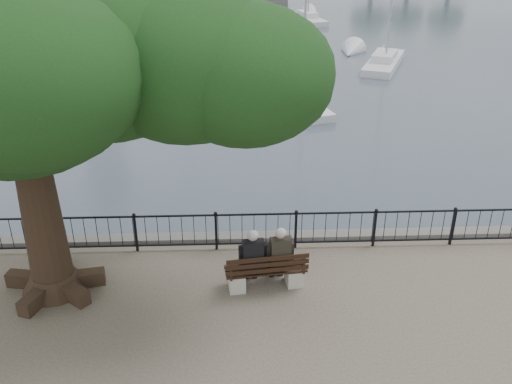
{
  "coord_description": "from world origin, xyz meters",
  "views": [
    {
      "loc": [
        -0.48,
        -9.83,
        7.79
      ],
      "look_at": [
        0.0,
        2.5,
        1.6
      ],
      "focal_mm": 40.0,
      "sensor_mm": 36.0,
      "label": 1
    }
  ],
  "objects_px": {
    "tree": "(54,52)",
    "bench": "(266,275)",
    "person_right": "(279,257)",
    "person_left": "(252,260)"
  },
  "relations": [
    {
      "from": "person_right",
      "to": "tree",
      "type": "xyz_separation_m",
      "value": [
        -4.34,
        0.11,
        4.63
      ]
    },
    {
      "from": "person_left",
      "to": "bench",
      "type": "bearing_deg",
      "value": -12.06
    },
    {
      "from": "bench",
      "to": "person_right",
      "type": "distance_m",
      "value": 0.5
    },
    {
      "from": "tree",
      "to": "person_right",
      "type": "bearing_deg",
      "value": -1.47
    },
    {
      "from": "person_left",
      "to": "tree",
      "type": "relative_size",
      "value": 0.15
    },
    {
      "from": "person_left",
      "to": "person_right",
      "type": "height_order",
      "value": "same"
    },
    {
      "from": "tree",
      "to": "bench",
      "type": "bearing_deg",
      "value": -3.62
    },
    {
      "from": "bench",
      "to": "tree",
      "type": "distance_m",
      "value": 6.43
    },
    {
      "from": "person_right",
      "to": "tree",
      "type": "distance_m",
      "value": 6.35
    },
    {
      "from": "person_left",
      "to": "tree",
      "type": "xyz_separation_m",
      "value": [
        -3.72,
        0.19,
        4.63
      ]
    }
  ]
}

